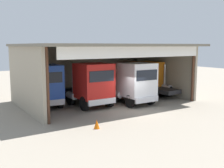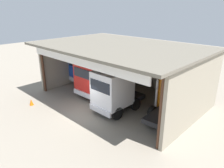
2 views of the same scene
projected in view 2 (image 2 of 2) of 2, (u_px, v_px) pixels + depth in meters
name	position (u px, v px, depth m)	size (l,w,h in m)	color
ground_plane	(86.00, 113.00, 17.03)	(80.00, 80.00, 0.00)	gray
workshop_shed	(127.00, 60.00, 19.22)	(14.48, 9.96, 5.08)	#9E937F
truck_blue_left_bay	(86.00, 67.00, 23.13)	(2.80, 4.75, 3.46)	#1E47B7
truck_red_center_left_bay	(95.00, 78.00, 19.66)	(2.76, 5.12, 3.56)	red
truck_white_center_bay	(114.00, 91.00, 16.62)	(2.57, 4.73, 3.53)	white
truck_orange_yard_outside	(176.00, 95.00, 16.00)	(2.80, 5.27, 3.32)	orange
oil_drum	(171.00, 94.00, 19.68)	(0.58, 0.58, 0.87)	#197233
tool_cart	(123.00, 80.00, 23.10)	(0.90, 0.60, 1.00)	black
traffic_cone	(31.00, 102.00, 18.31)	(0.36, 0.36, 0.56)	orange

